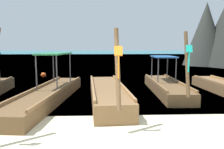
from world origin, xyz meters
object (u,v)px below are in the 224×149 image
longtail_boat_turquoise_ribbon (166,86)px  mooring_buoy_near (43,75)px  longtail_boat_orange_ribbon (107,93)px  longtail_boat_green_ribbon (49,94)px

longtail_boat_turquoise_ribbon → mooring_buoy_near: bearing=143.3°
longtail_boat_orange_ribbon → longtail_boat_turquoise_ribbon: bearing=27.3°
longtail_boat_green_ribbon → mooring_buoy_near: bearing=106.8°
longtail_boat_orange_ribbon → mooring_buoy_near: bearing=122.8°
longtail_boat_orange_ribbon → mooring_buoy_near: longtail_boat_orange_ribbon is taller
longtail_boat_orange_ribbon → longtail_boat_turquoise_ribbon: longtail_boat_turquoise_ribbon is taller
mooring_buoy_near → longtail_boat_green_ribbon: bearing=-73.2°
longtail_boat_turquoise_ribbon → mooring_buoy_near: size_ratio=15.44×
longtail_boat_orange_ribbon → mooring_buoy_near: size_ratio=17.00×
longtail_boat_turquoise_ribbon → longtail_boat_green_ribbon: bearing=-164.1°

